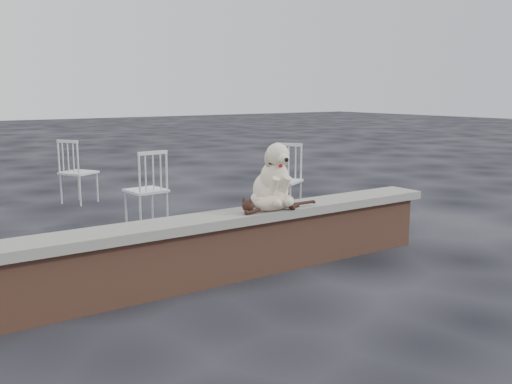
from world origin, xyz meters
TOP-DOWN VIEW (x-y plane):
  - ground at (0.00, 0.00)m, footprint 60.00×60.00m
  - brick_wall at (0.00, 0.00)m, footprint 6.00×0.30m
  - capstone at (0.00, 0.00)m, footprint 6.20×0.40m
  - dog at (1.29, 0.04)m, footprint 0.46×0.57m
  - cat at (1.21, -0.11)m, footprint 0.94×0.34m
  - chair_d at (2.82, 1.84)m, footprint 0.76×0.76m
  - chair_e at (0.86, 4.19)m, footprint 0.76×0.76m
  - chair_c at (1.03, 2.20)m, footprint 0.60×0.60m

SIDE VIEW (x-z plane):
  - ground at x=0.00m, z-range 0.00..0.00m
  - brick_wall at x=0.00m, z-range 0.00..0.50m
  - chair_d at x=2.82m, z-range 0.00..0.94m
  - chair_e at x=0.86m, z-range 0.00..0.94m
  - chair_c at x=1.03m, z-range 0.00..0.94m
  - capstone at x=0.00m, z-range 0.50..0.58m
  - cat at x=1.21m, z-range 0.58..0.74m
  - dog at x=1.29m, z-range 0.58..1.19m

